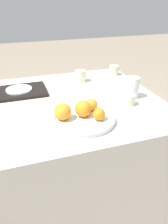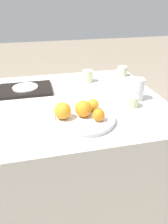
% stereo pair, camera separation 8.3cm
% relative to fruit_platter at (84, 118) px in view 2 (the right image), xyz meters
% --- Properties ---
extents(ground_plane, '(12.00, 12.00, 0.00)m').
position_rel_fruit_platter_xyz_m(ground_plane, '(-0.13, 0.26, -0.77)').
color(ground_plane, gray).
extents(table, '(1.31, 0.99, 0.75)m').
position_rel_fruit_platter_xyz_m(table, '(-0.13, 0.26, -0.39)').
color(table, silver).
rests_on(table, ground_plane).
extents(fruit_platter, '(0.31, 0.31, 0.03)m').
position_rel_fruit_platter_xyz_m(fruit_platter, '(0.00, 0.00, 0.00)').
color(fruit_platter, silver).
rests_on(fruit_platter, table).
extents(orange_0, '(0.08, 0.08, 0.08)m').
position_rel_fruit_platter_xyz_m(orange_0, '(-0.10, 0.01, 0.05)').
color(orange_0, orange).
rests_on(orange_0, fruit_platter).
extents(orange_1, '(0.06, 0.06, 0.06)m').
position_rel_fruit_platter_xyz_m(orange_1, '(0.06, -0.04, 0.04)').
color(orange_1, orange).
rests_on(orange_1, fruit_platter).
extents(orange_2, '(0.08, 0.08, 0.08)m').
position_rel_fruit_platter_xyz_m(orange_2, '(-0.00, 0.01, 0.05)').
color(orange_2, orange).
rests_on(orange_2, fruit_platter).
extents(orange_3, '(0.06, 0.06, 0.06)m').
position_rel_fruit_platter_xyz_m(orange_3, '(0.06, 0.06, 0.04)').
color(orange_3, orange).
rests_on(orange_3, fruit_platter).
extents(water_glass, '(0.08, 0.08, 0.13)m').
position_rel_fruit_platter_xyz_m(water_glass, '(0.36, 0.18, 0.05)').
color(water_glass, silver).
rests_on(water_glass, table).
extents(serving_tray, '(0.34, 0.24, 0.02)m').
position_rel_fruit_platter_xyz_m(serving_tray, '(-0.28, 0.46, -0.00)').
color(serving_tray, black).
rests_on(serving_tray, table).
extents(side_plate, '(0.16, 0.16, 0.01)m').
position_rel_fruit_platter_xyz_m(side_plate, '(-0.28, 0.46, 0.01)').
color(side_plate, white).
rests_on(side_plate, serving_tray).
extents(cup_0, '(0.08, 0.08, 0.08)m').
position_rel_fruit_platter_xyz_m(cup_0, '(0.15, 0.54, 0.03)').
color(cup_0, beige).
rests_on(cup_0, table).
extents(cup_1, '(0.07, 0.07, 0.07)m').
position_rel_fruit_platter_xyz_m(cup_1, '(0.44, 0.60, 0.02)').
color(cup_1, beige).
rests_on(cup_1, table).
extents(cup_2, '(0.07, 0.07, 0.06)m').
position_rel_fruit_platter_xyz_m(cup_2, '(0.30, 0.09, 0.02)').
color(cup_2, beige).
rests_on(cup_2, table).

